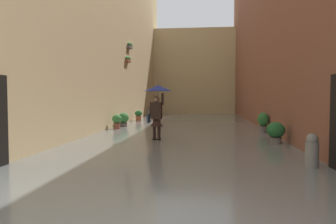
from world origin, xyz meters
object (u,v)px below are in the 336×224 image
Objects in this scene: potted_plant_near_right at (138,115)px; potted_plant_far_right at (124,119)px; potted_plant_mid_right at (117,121)px; mooring_bollard at (312,152)px; person_wading at (157,101)px; potted_plant_mid_left at (276,132)px; potted_plant_near_left at (263,122)px.

potted_plant_far_right is at bearing 90.02° from potted_plant_near_right.
potted_plant_mid_right is 0.92× the size of mooring_bollard.
potted_plant_mid_right is (2.60, -3.81, -1.07)m from person_wading.
potted_plant_far_right is at bearing -38.94° from potted_plant_mid_left.
potted_plant_near_left is 7.29m from potted_plant_far_right.
potted_plant_far_right is (6.79, -5.49, -0.01)m from potted_plant_mid_left.
potted_plant_mid_right is at bearing -49.55° from mooring_bollard.
person_wading reaches higher than potted_plant_far_right.
potted_plant_near_left is at bearing -146.04° from person_wading.
potted_plant_mid_right reaches higher than potted_plant_near_right.
potted_plant_mid_right is 0.96× the size of potted_plant_far_right.
potted_plant_near_left is at bearing 138.81° from potted_plant_near_right.
potted_plant_mid_left is at bearing 86.81° from potted_plant_near_left.
potted_plant_far_right reaches higher than potted_plant_mid_right.
potted_plant_mid_left reaches higher than potted_plant_near_right.
potted_plant_mid_right is 7.05m from potted_plant_near_left.
mooring_bollard is (-6.78, 9.23, -0.04)m from potted_plant_far_right.
potted_plant_near_left is 7.14m from mooring_bollard.
potted_plant_near_left reaches higher than potted_plant_mid_left.
person_wading is 4.36m from potted_plant_mid_left.
person_wading is at bearing -44.81° from mooring_bollard.
potted_plant_near_right is 11.68m from potted_plant_mid_left.
mooring_bollard is (-6.78, 13.24, -0.01)m from potted_plant_near_right.
potted_plant_near_right is at bearing -74.12° from person_wading.
person_wading is 2.69× the size of potted_plant_far_right.
person_wading is at bearing 105.88° from potted_plant_near_right.
person_wading is 6.02m from mooring_bollard.
person_wading is 2.90× the size of potted_plant_near_right.
person_wading is 5.39m from potted_plant_near_left.
potted_plant_near_right is at bearing -62.89° from mooring_bollard.
person_wading reaches higher than mooring_bollard.
person_wading is 9.50m from potted_plant_near_right.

